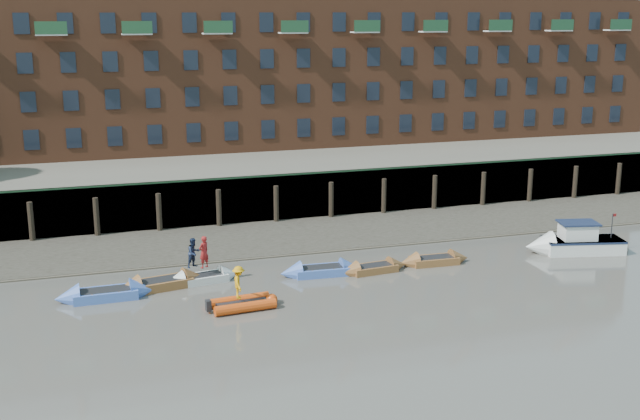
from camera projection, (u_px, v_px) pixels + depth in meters
name	position (u px, v px, depth m)	size (l,w,h in m)	color
ground	(356.00, 348.00, 34.93)	(220.00, 220.00, 0.00)	#59554E
foreshore	(261.00, 239.00, 51.59)	(110.00, 8.00, 0.50)	#3D382F
mud_band	(274.00, 254.00, 48.44)	(110.00, 1.60, 0.10)	#4C4336
river_wall	(246.00, 200.00, 55.25)	(110.00, 1.23, 3.30)	#2D2A26
bank_terrace	(211.00, 165.00, 67.86)	(110.00, 28.00, 3.20)	#5E594D
apartment_terrace	(205.00, 29.00, 66.06)	(80.60, 15.56, 20.98)	brown
rowboat_1	(105.00, 294.00, 40.82)	(5.00, 1.54, 1.44)	#4669BF
rowboat_2	(162.00, 284.00, 42.43)	(5.04, 2.32, 1.41)	brown
rowboat_3	(202.00, 278.00, 43.34)	(4.34, 1.85, 1.22)	silver
rowboat_4	(321.00, 271.00, 44.56)	(4.70, 1.60, 1.34)	#4669BF
rowboat_5	(373.00, 268.00, 45.03)	(4.19, 1.61, 1.19)	brown
rowboat_6	(434.00, 260.00, 46.46)	(4.30, 1.38, 1.24)	brown
rib_tender	(245.00, 303.00, 39.56)	(3.43, 1.85, 0.58)	#D0440F
motor_launch	(567.00, 243.00, 48.54)	(6.19, 3.20, 2.44)	silver
person_rower_a	(204.00, 252.00, 43.01)	(0.64, 0.42, 1.76)	maroon
person_rower_b	(194.00, 253.00, 43.10)	(0.79, 0.62, 1.63)	#19233F
person_rib_crew	(239.00, 282.00, 39.21)	(1.06, 0.61, 1.65)	orange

